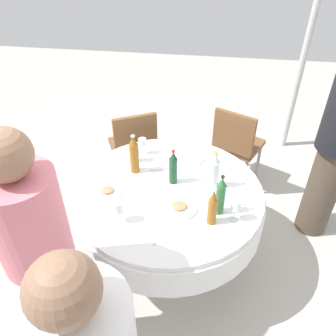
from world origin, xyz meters
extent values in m
plane|color=#B7B2A8|center=(0.00, 0.00, 0.00)|extent=(10.00, 10.00, 0.00)
cylinder|color=white|center=(0.00, 0.00, 0.72)|extent=(1.33, 1.33, 0.04)
cylinder|color=white|center=(0.00, 0.00, 0.59)|extent=(1.36, 1.36, 0.22)
cylinder|color=slate|center=(0.00, 0.00, 0.24)|extent=(0.14, 0.14, 0.48)
cylinder|color=slate|center=(0.00, 0.00, 0.01)|extent=(0.56, 0.56, 0.03)
cylinder|color=#8C5619|center=(0.31, -0.27, 0.83)|extent=(0.06, 0.06, 0.18)
cone|color=#8C5619|center=(0.31, -0.27, 0.96)|extent=(0.05, 0.05, 0.08)
cylinder|color=silver|center=(0.31, -0.27, 1.00)|extent=(0.02, 0.02, 0.01)
cylinder|color=#2D6B38|center=(0.36, -0.17, 0.85)|extent=(0.06, 0.06, 0.22)
cone|color=#2D6B38|center=(0.36, -0.17, 0.99)|extent=(0.05, 0.05, 0.06)
cylinder|color=black|center=(0.36, -0.17, 1.03)|extent=(0.02, 0.02, 0.01)
cylinder|color=silver|center=(0.31, 0.08, 0.84)|extent=(0.07, 0.07, 0.21)
cone|color=silver|center=(0.31, 0.08, 0.98)|extent=(0.06, 0.06, 0.07)
cylinder|color=gold|center=(0.31, 0.08, 1.02)|extent=(0.03, 0.03, 0.01)
cylinder|color=#8C5619|center=(-0.27, 0.17, 0.86)|extent=(0.07, 0.07, 0.24)
cone|color=#8C5619|center=(-0.27, 0.17, 1.01)|extent=(0.06, 0.06, 0.06)
cylinder|color=silver|center=(-0.27, 0.17, 1.04)|extent=(0.03, 0.03, 0.01)
cylinder|color=#194728|center=(0.02, 0.08, 0.84)|extent=(0.06, 0.06, 0.20)
cone|color=#194728|center=(0.02, 0.08, 0.97)|extent=(0.05, 0.05, 0.06)
cylinder|color=red|center=(0.02, 0.08, 1.00)|extent=(0.03, 0.03, 0.01)
cylinder|color=white|center=(0.45, -0.22, 0.74)|extent=(0.06, 0.06, 0.00)
cylinder|color=white|center=(0.45, -0.22, 0.78)|extent=(0.01, 0.01, 0.08)
cylinder|color=white|center=(0.45, -0.22, 0.86)|extent=(0.06, 0.06, 0.07)
cylinder|color=white|center=(-0.26, 0.40, 0.74)|extent=(0.06, 0.06, 0.00)
cylinder|color=white|center=(-0.26, 0.40, 0.78)|extent=(0.01, 0.01, 0.07)
cylinder|color=white|center=(-0.26, 0.40, 0.85)|extent=(0.06, 0.06, 0.06)
cylinder|color=gold|center=(-0.26, 0.40, 0.83)|extent=(0.05, 0.05, 0.02)
cylinder|color=white|center=(-0.25, -0.34, 0.74)|extent=(0.06, 0.06, 0.00)
cylinder|color=white|center=(-0.25, -0.34, 0.78)|extent=(0.01, 0.01, 0.08)
cylinder|color=white|center=(-0.25, -0.34, 0.86)|extent=(0.07, 0.07, 0.07)
cylinder|color=white|center=(-0.30, 0.30, 0.74)|extent=(0.06, 0.06, 0.00)
cylinder|color=white|center=(-0.30, 0.30, 0.77)|extent=(0.01, 0.01, 0.06)
cylinder|color=white|center=(-0.30, 0.30, 0.84)|extent=(0.07, 0.07, 0.08)
cylinder|color=maroon|center=(-0.30, 0.30, 0.82)|extent=(0.06, 0.06, 0.03)
cylinder|color=white|center=(-0.41, -0.10, 0.75)|extent=(0.21, 0.21, 0.02)
ellipsoid|color=tan|center=(-0.41, -0.10, 0.77)|extent=(0.09, 0.08, 0.02)
cylinder|color=white|center=(0.10, -0.18, 0.75)|extent=(0.23, 0.23, 0.02)
ellipsoid|color=tan|center=(0.10, -0.18, 0.77)|extent=(0.10, 0.09, 0.02)
cylinder|color=white|center=(0.10, 0.37, 0.75)|extent=(0.24, 0.24, 0.02)
cube|color=silver|center=(-0.08, 0.20, 0.74)|extent=(0.18, 0.05, 0.00)
cube|color=silver|center=(-0.01, -0.42, 0.74)|extent=(0.02, 0.18, 0.00)
cylinder|color=#26262B|center=(-0.53, -0.79, 0.45)|extent=(0.26, 0.26, 0.89)
cylinder|color=#D8727F|center=(-0.53, -0.79, 1.15)|extent=(0.34, 0.34, 0.52)
sphere|color=#8C664C|center=(-0.53, -0.79, 1.53)|extent=(0.23, 0.23, 0.23)
cylinder|color=#4C3F33|center=(1.23, 0.53, 0.43)|extent=(0.26, 0.26, 0.85)
sphere|color=#8C664C|center=(-0.07, -1.32, 1.53)|extent=(0.20, 0.20, 0.20)
cube|color=brown|center=(0.55, 1.10, 0.45)|extent=(0.54, 0.54, 0.04)
cube|color=brown|center=(0.47, 0.94, 0.66)|extent=(0.38, 0.21, 0.42)
cylinder|color=gray|center=(0.78, 1.18, 0.21)|extent=(0.03, 0.03, 0.43)
cylinder|color=gray|center=(0.47, 1.33, 0.21)|extent=(0.03, 0.03, 0.43)
cylinder|color=gray|center=(0.63, 0.87, 0.21)|extent=(0.03, 0.03, 0.43)
cylinder|color=gray|center=(0.32, 1.03, 0.21)|extent=(0.03, 0.03, 0.43)
cube|color=brown|center=(-0.49, 0.92, 0.45)|extent=(0.54, 0.54, 0.04)
cube|color=brown|center=(-0.41, 0.77, 0.66)|extent=(0.37, 0.22, 0.42)
cylinder|color=gray|center=(-0.42, 1.15, 0.21)|extent=(0.03, 0.03, 0.43)
cylinder|color=gray|center=(-0.72, 0.99, 0.21)|extent=(0.03, 0.03, 0.43)
cylinder|color=gray|center=(-0.26, 0.85, 0.21)|extent=(0.03, 0.03, 0.43)
cylinder|color=gray|center=(-0.56, 0.69, 0.21)|extent=(0.03, 0.03, 0.43)
cylinder|color=#B2B5B7|center=(1.15, 1.89, 1.23)|extent=(0.07, 0.07, 2.45)
camera|label=1|loc=(0.26, -1.76, 2.27)|focal=35.93mm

